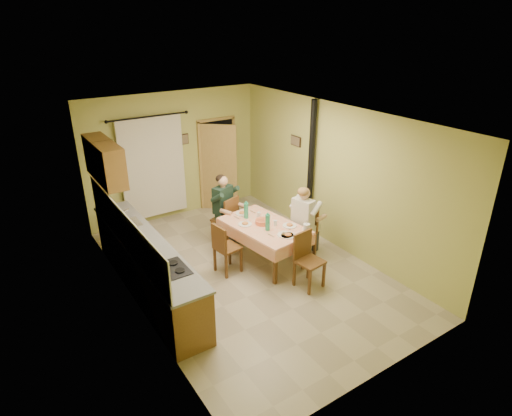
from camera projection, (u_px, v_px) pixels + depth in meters
floor at (248, 271)px, 7.75m from camera, size 4.00×6.00×0.01m
room_shell at (247, 176)px, 7.01m from camera, size 4.04×6.04×2.82m
kitchen_run at (146, 266)px, 7.00m from camera, size 0.64×3.64×1.56m
upper_cabinets at (104, 161)px, 7.34m from camera, size 0.35×1.40×0.70m
curtain at (153, 167)px, 9.17m from camera, size 1.70×0.07×2.22m
doorway at (218, 165)px, 9.99m from camera, size 0.96×0.58×2.15m
dining_table at (264, 243)px, 7.91m from camera, size 1.19×1.75×0.76m
tableware at (269, 223)px, 7.67m from camera, size 0.89×1.56×0.33m
chair_far at (226, 228)px, 8.68m from camera, size 0.54×0.54×0.98m
chair_near at (308, 271)px, 7.21m from camera, size 0.46×0.46×0.97m
chair_right at (303, 242)px, 8.16m from camera, size 0.48×0.48×0.96m
chair_left at (227, 257)px, 7.62m from camera, size 0.45×0.45×0.95m
man_far at (224, 201)px, 8.45m from camera, size 0.65×0.58×1.39m
man_right at (304, 214)px, 7.91m from camera, size 0.55×0.63×1.39m
stove_flue at (310, 187)px, 8.75m from camera, size 0.24×0.24×2.80m
picture_back at (184, 139)px, 9.43m from camera, size 0.19×0.03×0.23m
picture_right at (296, 141)px, 8.90m from camera, size 0.03×0.31×0.21m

